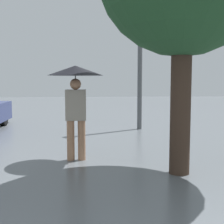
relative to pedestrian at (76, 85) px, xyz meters
The scene contains 2 objects.
pedestrian is the anchor object (origin of this frame).
street_lamp 4.66m from the pedestrian, 63.82° to the left, with size 0.35×0.35×5.21m.
Camera 1 is at (0.51, -1.24, 1.57)m, focal length 50.00 mm.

